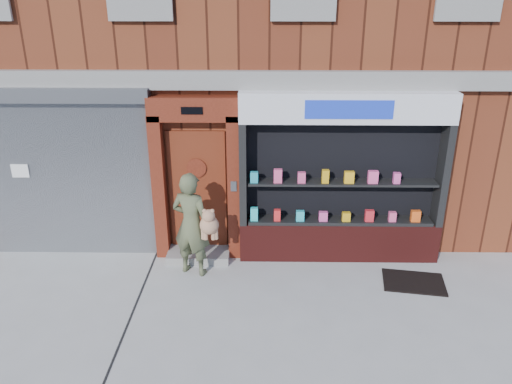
{
  "coord_description": "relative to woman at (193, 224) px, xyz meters",
  "views": [
    {
      "loc": [
        0.4,
        -6.17,
        4.49
      ],
      "look_at": [
        0.29,
        1.0,
        1.59
      ],
      "focal_mm": 35.0,
      "sensor_mm": 36.0,
      "label": 1
    }
  ],
  "objects": [
    {
      "name": "woman",
      "position": [
        0.0,
        0.0,
        0.0
      ],
      "size": [
        0.85,
        0.63,
        1.81
      ],
      "color": "#52593A",
      "rests_on": "ground"
    },
    {
      "name": "pharmacy_bay",
      "position": [
        2.5,
        0.58,
        0.46
      ],
      "size": [
        3.5,
        0.41,
        3.0
      ],
      "color": "#501513",
      "rests_on": "ground"
    },
    {
      "name": "ground",
      "position": [
        0.76,
        -1.23,
        -0.91
      ],
      "size": [
        80.0,
        80.0,
        0.0
      ],
      "primitive_type": "plane",
      "color": "#9E9E99",
      "rests_on": "ground"
    },
    {
      "name": "doormat",
      "position": [
        3.66,
        -0.28,
        -0.9
      ],
      "size": [
        1.09,
        0.84,
        0.02
      ],
      "primitive_type": "cube",
      "rotation": [
        0.0,
        0.0,
        -0.16
      ],
      "color": "black",
      "rests_on": "ground"
    },
    {
      "name": "shutter_bay",
      "position": [
        -2.24,
        0.7,
        0.81
      ],
      "size": [
        3.1,
        0.3,
        3.04
      ],
      "color": "gray",
      "rests_on": "ground"
    },
    {
      "name": "building",
      "position": [
        0.76,
        4.76,
        3.09
      ],
      "size": [
        12.0,
        8.16,
        8.0
      ],
      "color": "#602715",
      "rests_on": "ground"
    },
    {
      "name": "red_door_bay",
      "position": [
        0.01,
        0.63,
        0.55
      ],
      "size": [
        1.52,
        0.58,
        2.9
      ],
      "color": "#4F180D",
      "rests_on": "ground"
    }
  ]
}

